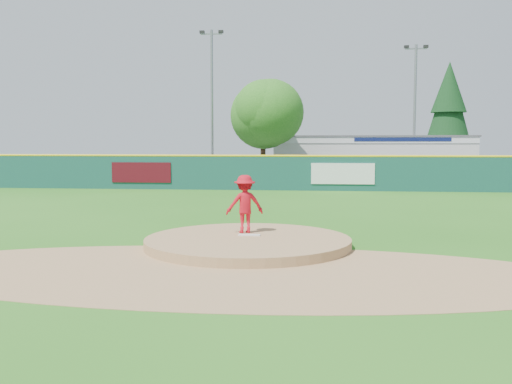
# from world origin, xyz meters

# --- Properties ---
(ground) EXTENTS (120.00, 120.00, 0.00)m
(ground) POSITION_xyz_m (0.00, 0.00, 0.00)
(ground) COLOR #286B19
(ground) RESTS_ON ground
(pitchers_mound) EXTENTS (5.50, 5.50, 0.50)m
(pitchers_mound) POSITION_xyz_m (0.00, 0.00, 0.00)
(pitchers_mound) COLOR #9E774C
(pitchers_mound) RESTS_ON ground
(pitching_rubber) EXTENTS (0.60, 0.15, 0.04)m
(pitching_rubber) POSITION_xyz_m (0.00, 0.30, 0.27)
(pitching_rubber) COLOR white
(pitching_rubber) RESTS_ON pitchers_mound
(infield_dirt_arc) EXTENTS (15.40, 15.40, 0.01)m
(infield_dirt_arc) POSITION_xyz_m (0.00, -3.00, 0.01)
(infield_dirt_arc) COLOR #9E774C
(infield_dirt_arc) RESTS_ON ground
(parking_lot) EXTENTS (44.00, 16.00, 0.02)m
(parking_lot) POSITION_xyz_m (0.00, 27.00, 0.01)
(parking_lot) COLOR #38383A
(parking_lot) RESTS_ON ground
(pitcher) EXTENTS (1.19, 0.91, 1.63)m
(pitcher) POSITION_xyz_m (-0.19, 0.81, 1.06)
(pitcher) COLOR red
(pitcher) RESTS_ON pitchers_mound
(van) EXTENTS (5.96, 4.42, 1.51)m
(van) POSITION_xyz_m (-0.70, 23.19, 0.77)
(van) COLOR white
(van) RESTS_ON parking_lot
(pool_building_grp) EXTENTS (15.20, 8.20, 3.31)m
(pool_building_grp) POSITION_xyz_m (6.00, 31.99, 1.66)
(pool_building_grp) COLOR silver
(pool_building_grp) RESTS_ON ground
(fence_banners) EXTENTS (15.46, 0.04, 1.20)m
(fence_banners) POSITION_xyz_m (-2.67, 17.92, 1.00)
(fence_banners) COLOR #500B14
(fence_banners) RESTS_ON ground
(playground_slide) EXTENTS (0.94, 2.64, 1.45)m
(playground_slide) POSITION_xyz_m (-12.53, 23.46, 0.74)
(playground_slide) COLOR blue
(playground_slide) RESTS_ON ground
(outfield_fence) EXTENTS (40.00, 0.14, 2.07)m
(outfield_fence) POSITION_xyz_m (0.00, 18.00, 1.09)
(outfield_fence) COLOR #164841
(outfield_fence) RESTS_ON ground
(deciduous_tree) EXTENTS (5.60, 5.60, 7.36)m
(deciduous_tree) POSITION_xyz_m (-2.00, 25.00, 4.55)
(deciduous_tree) COLOR #382314
(deciduous_tree) RESTS_ON ground
(conifer_tree) EXTENTS (4.40, 4.40, 9.50)m
(conifer_tree) POSITION_xyz_m (13.00, 36.00, 5.54)
(conifer_tree) COLOR #382314
(conifer_tree) RESTS_ON ground
(light_pole_left) EXTENTS (1.75, 0.25, 11.00)m
(light_pole_left) POSITION_xyz_m (-6.00, 27.00, 6.05)
(light_pole_left) COLOR gray
(light_pole_left) RESTS_ON ground
(light_pole_right) EXTENTS (1.75, 0.25, 10.00)m
(light_pole_right) POSITION_xyz_m (9.00, 29.00, 5.54)
(light_pole_right) COLOR gray
(light_pole_right) RESTS_ON ground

